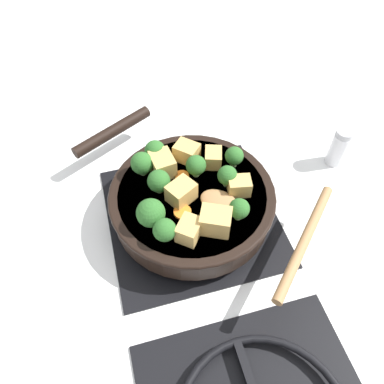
{
  "coord_description": "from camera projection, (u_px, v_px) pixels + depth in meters",
  "views": [
    {
      "loc": [
        0.11,
        0.39,
        0.59
      ],
      "look_at": [
        0.0,
        0.0,
        0.08
      ],
      "focal_mm": 35.0,
      "sensor_mm": 36.0,
      "label": 1
    }
  ],
  "objects": [
    {
      "name": "ground_plane",
      "position": [
        192.0,
        217.0,
        0.71
      ],
      "size": [
        2.4,
        2.4,
        0.0
      ],
      "primitive_type": "plane",
      "color": "white"
    },
    {
      "name": "tofu_cube_front_piece",
      "position": [
        187.0,
        152.0,
        0.69
      ],
      "size": [
        0.05,
        0.05,
        0.03
      ],
      "primitive_type": "cube",
      "rotation": [
        0.0,
        0.0,
        2.38
      ],
      "color": "tan",
      "rests_on": "skillet_pan"
    },
    {
      "name": "skillet_pan",
      "position": [
        191.0,
        199.0,
        0.67
      ],
      "size": [
        0.34,
        0.41,
        0.05
      ],
      "color": "black",
      "rests_on": "front_burner_grate"
    },
    {
      "name": "tofu_cube_center_large",
      "position": [
        163.0,
        164.0,
        0.67
      ],
      "size": [
        0.04,
        0.05,
        0.04
      ],
      "primitive_type": "cube",
      "rotation": [
        0.0,
        0.0,
        1.71
      ],
      "color": "tan",
      "rests_on": "skillet_pan"
    },
    {
      "name": "carrot_slice_near_center",
      "position": [
        182.0,
        176.0,
        0.67
      ],
      "size": [
        0.03,
        0.03,
        0.01
      ],
      "primitive_type": "cylinder",
      "color": "orange",
      "rests_on": "skillet_pan"
    },
    {
      "name": "broccoli_floret_north_edge",
      "position": [
        155.0,
        151.0,
        0.68
      ],
      "size": [
        0.04,
        0.04,
        0.05
      ],
      "color": "#709956",
      "rests_on": "skillet_pan"
    },
    {
      "name": "front_burner_grate",
      "position": [
        192.0,
        213.0,
        0.7
      ],
      "size": [
        0.31,
        0.31,
        0.03
      ],
      "color": "black",
      "rests_on": "ground_plane"
    },
    {
      "name": "broccoli_floret_east_rim",
      "position": [
        165.0,
        230.0,
        0.57
      ],
      "size": [
        0.04,
        0.04,
        0.04
      ],
      "color": "#709956",
      "rests_on": "skillet_pan"
    },
    {
      "name": "broccoli_floret_tall_stem",
      "position": [
        239.0,
        209.0,
        0.6
      ],
      "size": [
        0.03,
        0.03,
        0.04
      ],
      "color": "#709956",
      "rests_on": "skillet_pan"
    },
    {
      "name": "broccoli_floret_south_cluster",
      "position": [
        227.0,
        174.0,
        0.65
      ],
      "size": [
        0.03,
        0.03,
        0.04
      ],
      "color": "#709956",
      "rests_on": "skillet_pan"
    },
    {
      "name": "tofu_cube_east_chunk",
      "position": [
        213.0,
        158.0,
        0.68
      ],
      "size": [
        0.04,
        0.04,
        0.03
      ],
      "primitive_type": "cube",
      "rotation": [
        0.0,
        0.0,
        1.25
      ],
      "color": "tan",
      "rests_on": "skillet_pan"
    },
    {
      "name": "broccoli_floret_west_rim",
      "position": [
        234.0,
        156.0,
        0.67
      ],
      "size": [
        0.03,
        0.03,
        0.04
      ],
      "color": "#709956",
      "rests_on": "skillet_pan"
    },
    {
      "name": "tofu_cube_back_piece",
      "position": [
        215.0,
        221.0,
        0.59
      ],
      "size": [
        0.06,
        0.06,
        0.04
      ],
      "primitive_type": "cube",
      "rotation": [
        0.0,
        0.0,
        2.69
      ],
      "color": "tan",
      "rests_on": "skillet_pan"
    },
    {
      "name": "carrot_slice_orange_thin",
      "position": [
        182.0,
        212.0,
        0.62
      ],
      "size": [
        0.03,
        0.03,
        0.01
      ],
      "primitive_type": "cylinder",
      "color": "orange",
      "rests_on": "skillet_pan"
    },
    {
      "name": "broccoli_floret_small_inner",
      "position": [
        142.0,
        163.0,
        0.66
      ],
      "size": [
        0.04,
        0.04,
        0.05
      ],
      "color": "#709956",
      "rests_on": "skillet_pan"
    },
    {
      "name": "broccoli_floret_mid_floret",
      "position": [
        159.0,
        181.0,
        0.63
      ],
      "size": [
        0.04,
        0.04,
        0.05
      ],
      "color": "#709956",
      "rests_on": "skillet_pan"
    },
    {
      "name": "broccoli_floret_center_top",
      "position": [
        151.0,
        213.0,
        0.59
      ],
      "size": [
        0.05,
        0.05,
        0.05
      ],
      "color": "#709956",
      "rests_on": "skillet_pan"
    },
    {
      "name": "tofu_cube_west_chunk",
      "position": [
        239.0,
        186.0,
        0.64
      ],
      "size": [
        0.04,
        0.04,
        0.03
      ],
      "primitive_type": "cube",
      "rotation": [
        0.0,
        0.0,
        6.09
      ],
      "color": "tan",
      "rests_on": "skillet_pan"
    },
    {
      "name": "salt_shaker",
      "position": [
        339.0,
        147.0,
        0.77
      ],
      "size": [
        0.04,
        0.04,
        0.09
      ],
      "color": "white",
      "rests_on": "ground_plane"
    },
    {
      "name": "broccoli_floret_near_spoon",
      "position": [
        196.0,
        165.0,
        0.66
      ],
      "size": [
        0.04,
        0.04,
        0.04
      ],
      "color": "#709956",
      "rests_on": "skillet_pan"
    },
    {
      "name": "wooden_spoon",
      "position": [
        266.0,
        223.0,
        0.6
      ],
      "size": [
        0.23,
        0.24,
        0.02
      ],
      "color": "#A87A4C",
      "rests_on": "skillet_pan"
    },
    {
      "name": "tofu_cube_near_handle",
      "position": [
        181.0,
        192.0,
        0.63
      ],
      "size": [
        0.06,
        0.05,
        0.04
      ],
      "primitive_type": "cube",
      "rotation": [
        0.0,
        0.0,
        3.66
      ],
      "color": "tan",
      "rests_on": "skillet_pan"
    },
    {
      "name": "tofu_cube_mid_small",
      "position": [
        189.0,
        230.0,
        0.58
      ],
      "size": [
        0.05,
        0.05,
        0.03
      ],
      "primitive_type": "cube",
      "rotation": [
        0.0,
        0.0,
        4.03
      ],
      "color": "tan",
      "rests_on": "skillet_pan"
    }
  ]
}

